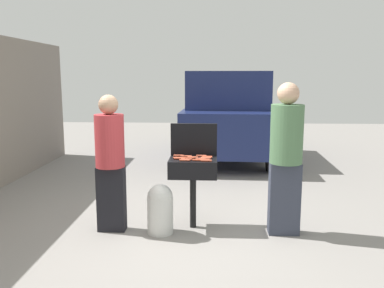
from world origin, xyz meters
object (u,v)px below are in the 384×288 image
(person_right, at_px, (286,154))
(hot_dog_1, at_px, (186,159))
(bbq_grill, at_px, (193,170))
(person_left, at_px, (110,158))
(propane_tank, at_px, (160,208))
(hot_dog_14, at_px, (206,158))
(hot_dog_11, at_px, (193,157))
(hot_dog_6, at_px, (205,160))
(hot_dog_10, at_px, (189,158))
(hot_dog_0, at_px, (201,156))
(hot_dog_7, at_px, (179,156))
(hot_dog_3, at_px, (187,156))
(hot_dog_8, at_px, (207,157))
(parked_minivan, at_px, (228,114))
(hot_dog_15, at_px, (185,160))
(hot_dog_9, at_px, (206,161))
(hot_dog_2, at_px, (207,157))
(hot_dog_13, at_px, (178,158))
(hot_dog_12, at_px, (179,159))
(hot_dog_5, at_px, (198,160))
(hot_dog_4, at_px, (201,159))

(person_right, bearing_deg, hot_dog_1, -2.60)
(bbq_grill, relative_size, person_left, 0.53)
(propane_tank, bearing_deg, person_left, 173.74)
(hot_dog_14, bearing_deg, hot_dog_11, 169.79)
(hot_dog_6, relative_size, hot_dog_10, 1.00)
(hot_dog_0, distance_m, hot_dog_7, 0.29)
(hot_dog_3, height_order, hot_dog_8, same)
(hot_dog_6, bearing_deg, propane_tank, -168.37)
(hot_dog_3, distance_m, parked_minivan, 4.66)
(hot_dog_8, xyz_separation_m, hot_dog_11, (-0.18, -0.05, 0.00))
(hot_dog_6, bearing_deg, hot_dog_15, -169.76)
(hot_dog_9, height_order, hot_dog_11, same)
(person_left, bearing_deg, hot_dog_2, 5.47)
(hot_dog_2, distance_m, person_left, 1.20)
(hot_dog_11, height_order, hot_dog_13, same)
(hot_dog_6, relative_size, hot_dog_14, 1.00)
(bbq_grill, distance_m, hot_dog_10, 0.16)
(hot_dog_6, distance_m, propane_tank, 0.81)
(hot_dog_15, distance_m, propane_tank, 0.66)
(hot_dog_0, relative_size, hot_dog_7, 1.00)
(person_right, xyz_separation_m, parked_minivan, (-0.51, 4.86, 0.02))
(hot_dog_2, bearing_deg, hot_dog_12, -165.65)
(hot_dog_5, height_order, hot_dog_12, same)
(hot_dog_5, height_order, hot_dog_6, same)
(hot_dog_2, bearing_deg, hot_dog_5, -122.76)
(hot_dog_4, bearing_deg, parked_minivan, 83.88)
(hot_dog_13, bearing_deg, bbq_grill, 4.09)
(hot_dog_1, bearing_deg, hot_dog_12, 152.16)
(hot_dog_0, height_order, hot_dog_2, same)
(hot_dog_15, bearing_deg, person_left, -180.00)
(hot_dog_4, distance_m, hot_dog_5, 0.09)
(hot_dog_7, xyz_separation_m, hot_dog_8, (0.37, -0.06, 0.00))
(hot_dog_6, bearing_deg, hot_dog_3, 139.41)
(hot_dog_7, xyz_separation_m, hot_dog_10, (0.14, -0.15, 0.00))
(hot_dog_8, height_order, hot_dog_15, same)
(hot_dog_12, xyz_separation_m, hot_dog_15, (0.07, -0.10, 0.00))
(hot_dog_7, relative_size, hot_dog_11, 1.00)
(hot_dog_12, distance_m, person_left, 0.85)
(hot_dog_1, xyz_separation_m, hot_dog_5, (0.14, -0.04, 0.00))
(hot_dog_9, relative_size, hot_dog_15, 1.00)
(hot_dog_2, bearing_deg, hot_dog_8, 90.42)
(hot_dog_15, bearing_deg, hot_dog_8, 40.22)
(bbq_grill, height_order, hot_dog_0, hot_dog_0)
(hot_dog_13, xyz_separation_m, hot_dog_15, (0.09, -0.14, 0.00))
(hot_dog_4, relative_size, hot_dog_9, 1.00)
(hot_dog_13, relative_size, hot_dog_14, 1.00)
(hot_dog_2, height_order, hot_dog_10, same)
(hot_dog_7, relative_size, hot_dog_12, 1.00)
(hot_dog_12, bearing_deg, hot_dog_10, 18.10)
(bbq_grill, distance_m, hot_dog_0, 0.23)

